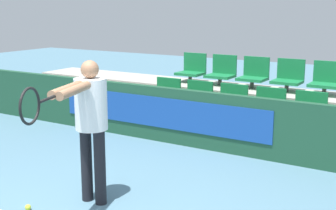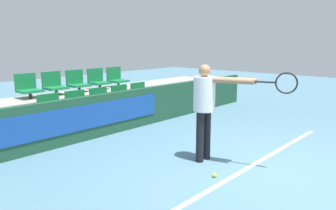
{
  "view_description": "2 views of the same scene",
  "coord_description": "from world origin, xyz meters",
  "views": [
    {
      "loc": [
        3.06,
        -2.72,
        2.21
      ],
      "look_at": [
        -0.0,
        2.28,
        0.95
      ],
      "focal_mm": 50.0,
      "sensor_mm": 36.0,
      "label": 1
    },
    {
      "loc": [
        -4.62,
        -2.0,
        1.99
      ],
      "look_at": [
        -0.0,
        2.16,
        0.78
      ],
      "focal_mm": 35.0,
      "sensor_mm": 36.0,
      "label": 2
    }
  ],
  "objects": [
    {
      "name": "stadium_chair_3",
      "position": [
        0.64,
        4.28,
        0.61
      ],
      "size": [
        0.49,
        0.43,
        0.55
      ],
      "color": "#333333",
      "rests_on": "bleacher_tier_front"
    },
    {
      "name": "stadium_chair_5",
      "position": [
        -1.28,
        5.27,
        0.97
      ],
      "size": [
        0.49,
        0.43,
        0.55
      ],
      "color": "#333333",
      "rests_on": "bleacher_tier_middle"
    },
    {
      "name": "stadium_chair_1",
      "position": [
        -0.64,
        4.28,
        0.61
      ],
      "size": [
        0.49,
        0.43,
        0.55
      ],
      "color": "#333333",
      "rests_on": "bleacher_tier_front"
    },
    {
      "name": "stadium_chair_9",
      "position": [
        1.28,
        5.27,
        0.97
      ],
      "size": [
        0.49,
        0.43,
        0.55
      ],
      "color": "#333333",
      "rests_on": "bleacher_tier_middle"
    },
    {
      "name": "stadium_chair_8",
      "position": [
        0.64,
        5.27,
        0.97
      ],
      "size": [
        0.49,
        0.43,
        0.55
      ],
      "color": "#333333",
      "rests_on": "bleacher_tier_middle"
    },
    {
      "name": "bleacher_tier_middle",
      "position": [
        0.0,
        5.15,
        0.36
      ],
      "size": [
        9.52,
        0.99,
        0.73
      ],
      "color": "#ADA89E",
      "rests_on": "ground"
    },
    {
      "name": "bleacher_tier_front",
      "position": [
        0.0,
        4.16,
        0.18
      ],
      "size": [
        9.52,
        0.99,
        0.36
      ],
      "color": "#ADA89E",
      "rests_on": "ground"
    },
    {
      "name": "tennis_ball",
      "position": [
        -0.74,
        0.55,
        0.03
      ],
      "size": [
        0.07,
        0.07,
        0.07
      ],
      "color": "#CCDB33",
      "rests_on": "ground"
    },
    {
      "name": "stadium_chair_2",
      "position": [
        0.0,
        4.28,
        0.61
      ],
      "size": [
        0.49,
        0.43,
        0.55
      ],
      "color": "#333333",
      "rests_on": "bleacher_tier_front"
    },
    {
      "name": "barrier_wall",
      "position": [
        -0.03,
        3.58,
        0.45
      ],
      "size": [
        9.92,
        0.14,
        0.9
      ],
      "color": "#1E4C33",
      "rests_on": "ground"
    },
    {
      "name": "stadium_chair_4",
      "position": [
        1.28,
        4.28,
        0.61
      ],
      "size": [
        0.49,
        0.43,
        0.55
      ],
      "color": "#333333",
      "rests_on": "bleacher_tier_front"
    },
    {
      "name": "tennis_player",
      "position": [
        -0.25,
        1.05,
        1.03
      ],
      "size": [
        0.62,
        1.54,
        1.63
      ],
      "rotation": [
        0.0,
        0.0,
        0.31
      ],
      "color": "black",
      "rests_on": "ground"
    },
    {
      "name": "stadium_chair_7",
      "position": [
        0.0,
        5.27,
        0.97
      ],
      "size": [
        0.49,
        0.43,
        0.55
      ],
      "color": "#333333",
      "rests_on": "bleacher_tier_middle"
    },
    {
      "name": "stadium_chair_0",
      "position": [
        -1.28,
        4.28,
        0.61
      ],
      "size": [
        0.49,
        0.43,
        0.55
      ],
      "color": "#333333",
      "rests_on": "bleacher_tier_front"
    },
    {
      "name": "stadium_chair_6",
      "position": [
        -0.64,
        5.27,
        0.97
      ],
      "size": [
        0.49,
        0.43,
        0.55
      ],
      "color": "#333333",
      "rests_on": "bleacher_tier_middle"
    }
  ]
}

